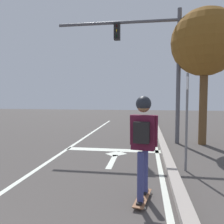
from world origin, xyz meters
TOP-DOWN VIEW (x-y plane):
  - lane_line_center at (0.14, 6.00)m, footprint 0.12×20.00m
  - lane_line_curbside at (3.25, 6.00)m, footprint 0.12×20.00m
  - stop_bar at (1.77, 6.77)m, footprint 3.26×0.40m
  - lane_arrow_stem at (1.94, 5.44)m, footprint 0.16×1.40m
  - lane_arrow_head at (1.94, 6.29)m, footprint 0.71×0.71m
  - curb_strip at (3.50, 6.00)m, footprint 0.24×24.00m
  - skateboard at (2.83, 3.11)m, footprint 0.34×0.83m
  - skater at (2.83, 3.09)m, footprint 0.48×0.65m
  - traffic_signal_mast at (3.01, 8.27)m, footprint 4.90×0.34m
  - street_sign_post at (3.87, 4.91)m, footprint 0.13×0.44m
  - roadside_tree at (5.05, 8.22)m, footprint 2.52×2.52m

SIDE VIEW (x-z plane):
  - lane_line_center at x=0.14m, z-range 0.00..0.01m
  - lane_line_curbside at x=3.25m, z-range 0.00..0.01m
  - stop_bar at x=1.77m, z-range 0.00..0.01m
  - lane_arrow_stem at x=1.94m, z-range 0.00..0.01m
  - lane_arrow_head at x=1.94m, z-range 0.00..0.01m
  - skateboard at x=2.83m, z-range 0.02..0.10m
  - curb_strip at x=3.50m, z-range 0.00..0.14m
  - skater at x=2.83m, z-range 0.33..2.12m
  - street_sign_post at x=3.87m, z-range 0.36..2.78m
  - traffic_signal_mast at x=3.01m, z-range 0.94..6.15m
  - roadside_tree at x=5.05m, z-range 1.28..6.43m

